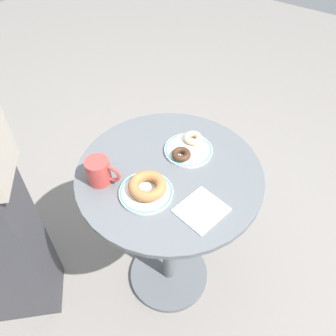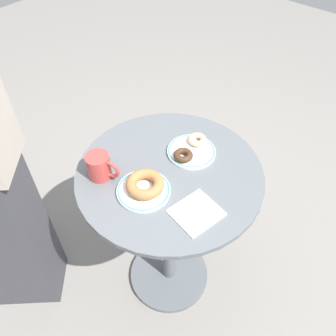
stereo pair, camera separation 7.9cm
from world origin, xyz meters
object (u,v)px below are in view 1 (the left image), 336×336
Objects in this scene: plate_left at (146,192)px; donut_glazed at (193,138)px; donut_cinnamon at (147,186)px; coffee_mug at (100,171)px; cafe_table at (169,218)px; plate_right at (187,149)px; donut_chocolate at (182,154)px; paper_napkin at (201,210)px.

donut_glazed is (0.29, 0.00, 0.02)m from plate_left.
plate_left is at bearing 179.22° from donut_cinnamon.
cafe_table is at bearing -45.59° from coffee_mug.
donut_cinnamon reaches higher than cafe_table.
plate_left reaches higher than cafe_table.
donut_chocolate is at bearing -173.91° from plate_right.
cafe_table is 11.30× the size of donut_chocolate.
donut_cinnamon is 0.28m from donut_glazed.
cafe_table is at bearing 178.95° from donut_chocolate.
paper_napkin is (-0.15, -0.17, -0.02)m from donut_chocolate.
cafe_table is 0.30m from donut_chocolate.
coffee_mug is at bearing 150.38° from plate_right.
paper_napkin is at bearing -131.71° from donut_chocolate.
plate_right is 1.39× the size of donut_cinnamon.
donut_glazed is 0.57× the size of coffee_mug.
coffee_mug reaches higher than paper_napkin.
donut_glazed is at bearing 0.55° from plate_left.
donut_glazed is 0.36m from coffee_mug.
plate_right is 0.05m from donut_glazed.
plate_left is 0.02m from donut_cinnamon.
cafe_table is 4.41× the size of plate_left.
donut_cinnamon is at bearing -72.86° from coffee_mug.
donut_cinnamon is 1.82× the size of donut_chocolate.
paper_napkin is at bearing -138.62° from plate_right.
plate_left is at bearing 177.29° from donut_chocolate.
cafe_table is at bearing -178.23° from plate_right.
plate_right is 1.24× the size of paper_napkin.
plate_right is at bearing -29.62° from coffee_mug.
plate_right is 0.32m from coffee_mug.
plate_right is (0.12, 0.00, 0.28)m from cafe_table.
donut_glazed reaches higher than plate_right.
plate_left is at bearing 176.29° from cafe_table.
donut_chocolate is at bearing -35.22° from coffee_mug.
cafe_table is 11.30× the size of donut_glazed.
plate_left is 0.16m from coffee_mug.
paper_napkin is 0.35m from coffee_mug.
plate_right is 0.26m from paper_napkin.
plate_right reaches higher than paper_napkin.
coffee_mug reaches higher than donut_chocolate.
donut_chocolate is at bearing -2.71° from plate_left.
paper_napkin is (0.04, -0.18, -0.00)m from plate_left.
coffee_mug reaches higher than donut_glazed.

